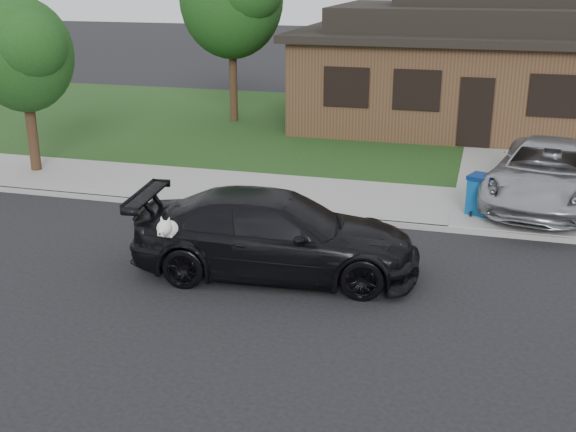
# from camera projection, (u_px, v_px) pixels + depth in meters

# --- Properties ---
(ground) EXTENTS (120.00, 120.00, 0.00)m
(ground) POSITION_uv_depth(u_px,v_px,m) (228.00, 276.00, 13.27)
(ground) COLOR black
(ground) RESTS_ON ground
(sidewalk) EXTENTS (60.00, 3.00, 0.12)m
(sidewalk) POSITION_uv_depth(u_px,v_px,m) (297.00, 195.00, 17.81)
(sidewalk) COLOR gray
(sidewalk) RESTS_ON ground
(curb) EXTENTS (60.00, 0.12, 0.12)m
(curb) POSITION_uv_depth(u_px,v_px,m) (281.00, 214.00, 16.44)
(curb) COLOR gray
(curb) RESTS_ON ground
(lawn) EXTENTS (60.00, 13.00, 0.13)m
(lawn) POSITION_uv_depth(u_px,v_px,m) (356.00, 129.00, 25.09)
(lawn) COLOR #193814
(lawn) RESTS_ON ground
(driveway) EXTENTS (4.50, 13.00, 0.14)m
(driveway) POSITION_uv_depth(u_px,v_px,m) (542.00, 162.00, 20.84)
(driveway) COLOR gray
(driveway) RESTS_ON ground
(sedan) EXTENTS (5.44, 2.74, 1.52)m
(sedan) POSITION_uv_depth(u_px,v_px,m) (276.00, 234.00, 13.17)
(sedan) COLOR black
(sedan) RESTS_ON ground
(minivan) EXTENTS (3.35, 5.54, 1.44)m
(minivan) POSITION_uv_depth(u_px,v_px,m) (548.00, 173.00, 16.73)
(minivan) COLOR #9FA2A6
(minivan) RESTS_ON driveway
(recycling_bin) EXTENTS (0.71, 0.71, 0.91)m
(recycling_bin) POSITION_uv_depth(u_px,v_px,m) (481.00, 195.00, 16.10)
(recycling_bin) COLOR navy
(recycling_bin) RESTS_ON sidewalk
(house) EXTENTS (12.60, 8.60, 4.65)m
(house) POSITION_uv_depth(u_px,v_px,m) (481.00, 66.00, 25.22)
(house) COLOR #422B1C
(house) RESTS_ON ground
(tree_2) EXTENTS (2.73, 2.60, 4.59)m
(tree_2) POSITION_uv_depth(u_px,v_px,m) (25.00, 54.00, 18.74)
(tree_2) COLOR #332114
(tree_2) RESTS_ON ground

